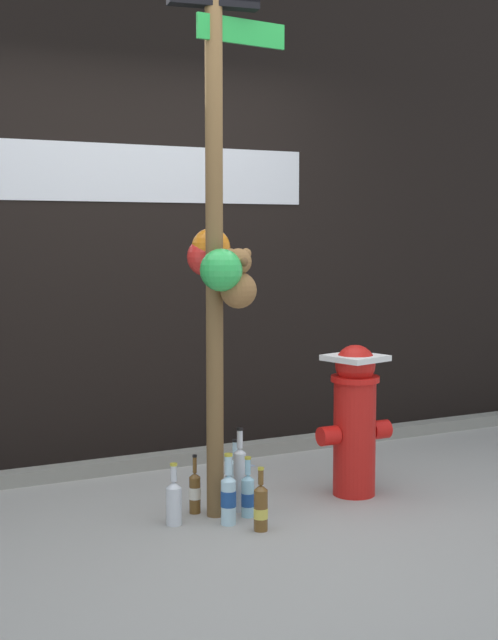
% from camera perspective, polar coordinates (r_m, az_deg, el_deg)
% --- Properties ---
extents(ground_plane, '(14.00, 14.00, 0.00)m').
position_cam_1_polar(ground_plane, '(4.45, 0.37, -12.92)').
color(ground_plane, '#9E9B93').
extents(building_wall, '(10.00, 0.21, 3.25)m').
position_cam_1_polar(building_wall, '(5.77, -7.53, 7.66)').
color(building_wall, black).
rests_on(building_wall, ground_plane).
extents(curb_strip, '(8.00, 0.12, 0.08)m').
position_cam_1_polar(curb_strip, '(5.55, -5.84, -8.78)').
color(curb_strip, gray).
rests_on(curb_strip, ground_plane).
extents(memorial_post, '(0.62, 0.49, 2.83)m').
position_cam_1_polar(memorial_post, '(4.44, -2.06, 7.40)').
color(memorial_post, brown).
rests_on(memorial_post, ground_plane).
extents(fire_hydrant, '(0.43, 0.33, 0.81)m').
position_cam_1_polar(fire_hydrant, '(4.92, 6.64, -6.04)').
color(fire_hydrant, red).
rests_on(fire_hydrant, ground_plane).
extents(bottle_0, '(0.06, 0.06, 0.43)m').
position_cam_1_polar(bottle_0, '(4.66, -0.58, -9.80)').
color(bottle_0, silver).
rests_on(bottle_0, ground_plane).
extents(bottle_1, '(0.08, 0.08, 0.30)m').
position_cam_1_polar(bottle_1, '(4.48, -4.73, -11.24)').
color(bottle_1, silver).
rests_on(bottle_1, ground_plane).
extents(bottle_2, '(0.06, 0.06, 0.30)m').
position_cam_1_polar(bottle_2, '(4.65, -3.41, -10.69)').
color(bottle_2, brown).
rests_on(bottle_2, ground_plane).
extents(bottle_3, '(0.07, 0.07, 0.32)m').
position_cam_1_polar(bottle_3, '(4.89, -0.88, -9.83)').
color(bottle_3, '#B2DBEA').
rests_on(bottle_3, ground_plane).
extents(bottle_4, '(0.07, 0.07, 0.30)m').
position_cam_1_polar(bottle_4, '(4.59, -0.07, -10.89)').
color(bottle_4, '#93CCE0').
rests_on(bottle_4, ground_plane).
extents(bottle_5, '(0.07, 0.07, 0.31)m').
position_cam_1_polar(bottle_5, '(4.38, 0.74, -11.65)').
color(bottle_5, brown).
rests_on(bottle_5, ground_plane).
extents(bottle_6, '(0.08, 0.08, 0.35)m').
position_cam_1_polar(bottle_6, '(4.47, -1.30, -11.02)').
color(bottle_6, '#B2DBEA').
rests_on(bottle_6, ground_plane).
extents(litter_0, '(0.15, 0.10, 0.01)m').
position_cam_1_polar(litter_0, '(5.53, -0.29, -9.18)').
color(litter_0, '#8C99B2').
rests_on(litter_0, ground_plane).
extents(litter_1, '(0.11, 0.14, 0.01)m').
position_cam_1_polar(litter_1, '(5.27, 5.71, -9.96)').
color(litter_1, silver).
rests_on(litter_1, ground_plane).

